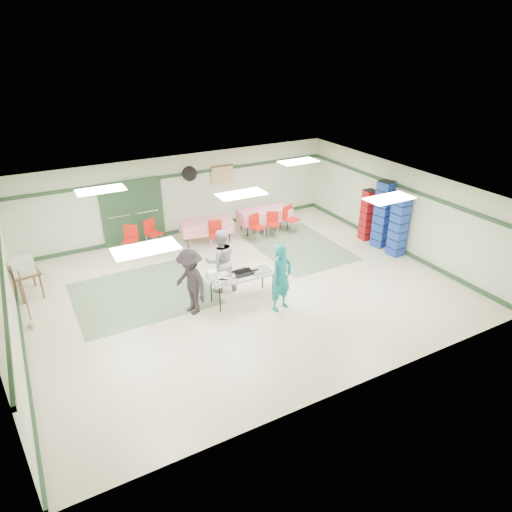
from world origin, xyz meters
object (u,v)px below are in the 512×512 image
chair_a (273,221)px  broom (25,297)px  volunteer_teal (281,278)px  office_printer (23,266)px  chair_loose_b (131,237)px  chair_b (256,224)px  crate_stack_blue_b (382,215)px  chair_d (216,232)px  chair_loose_a (152,230)px  printer_table (25,273)px  serving_table (242,275)px  dining_table_b (206,226)px  volunteer_dark (191,282)px  chair_c (290,216)px  volunteer_grey (221,261)px  crate_stack_blue_a (399,226)px  crate_stack_red (368,215)px  dining_table_a (265,215)px

chair_a → broom: (-7.77, -1.91, 0.26)m
volunteer_teal → chair_a: bearing=47.3°
volunteer_teal → office_printer: volunteer_teal is taller
volunteer_teal → chair_loose_b: volunteer_teal is taller
chair_a → chair_b: 0.64m
chair_b → crate_stack_blue_b: 4.09m
chair_d → chair_loose_a: (-1.78, 1.05, 0.01)m
chair_b → chair_loose_b: (-3.98, 0.85, 0.04)m
printer_table → serving_table: bearing=-41.5°
dining_table_b → volunteer_teal: bearing=-80.5°
serving_table → chair_a: chair_a is taller
volunteer_dark → office_printer: 4.39m
volunteer_dark → broom: 3.80m
printer_table → chair_c: bearing=-8.2°
volunteer_dark → dining_table_b: bearing=138.5°
volunteer_dark → dining_table_b: 4.26m
serving_table → chair_b: (2.18, 3.26, -0.17)m
volunteer_grey → crate_stack_blue_a: size_ratio=0.90×
volunteer_dark → printer_table: (-3.50, 2.84, -0.20)m
crate_stack_red → printer_table: bearing=172.2°
crate_stack_red → printer_table: (-10.30, 1.41, -0.21)m
chair_a → chair_b: chair_b is taller
crate_stack_red → volunteer_grey: bearing=-172.1°
chair_d → crate_stack_blue_b: 5.33m
volunteer_dark → crate_stack_red: bearing=88.4°
serving_table → dining_table_a: size_ratio=0.92×
chair_loose_b → office_printer: size_ratio=1.80×
volunteer_teal → crate_stack_blue_a: (4.77, 0.94, 0.10)m
chair_c → dining_table_b: bearing=152.4°
volunteer_grey → crate_stack_red: (5.70, 0.79, -0.02)m
volunteer_grey → chair_d: (0.98, 2.55, -0.31)m
dining_table_b → crate_stack_blue_b: bearing=-22.7°
chair_a → crate_stack_blue_a: (2.61, -3.14, 0.46)m
serving_table → office_printer: bearing=151.5°
dining_table_b → chair_loose_a: size_ratio=1.89×
volunteer_dark → crate_stack_blue_a: crate_stack_blue_a is taller
crate_stack_blue_b → printer_table: bearing=168.6°
office_printer → broom: 1.40m
serving_table → chair_c: bearing=43.7°
volunteer_dark → chair_b: (3.54, 3.19, -0.31)m
volunteer_dark → chair_a: (4.19, 3.18, -0.33)m
chair_d → crate_stack_blue_a: crate_stack_blue_a is taller
volunteer_teal → volunteer_dark: volunteer_teal is taller
dining_table_b → crate_stack_blue_a: crate_stack_blue_a is taller
chair_loose_a → volunteer_grey: bearing=-100.3°
chair_d → printer_table: chair_d is taller
chair_d → broom: 5.98m
chair_loose_a → crate_stack_red: (6.50, -2.81, 0.29)m
serving_table → broom: broom is taller
chair_loose_b → crate_stack_red: size_ratio=0.55×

